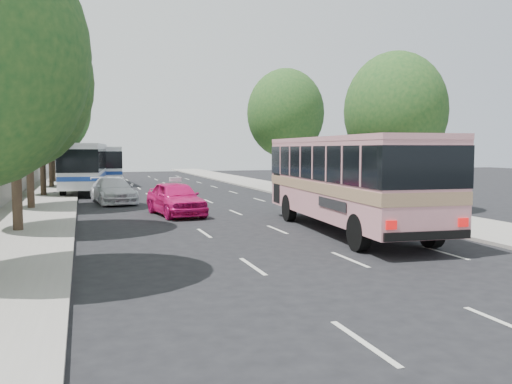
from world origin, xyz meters
name	(u,v)px	position (x,y,z in m)	size (l,w,h in m)	color
ground	(291,249)	(0.00, 0.00, 0.00)	(120.00, 120.00, 0.00)	black
sidewalk_left	(43,199)	(-8.50, 20.00, 0.07)	(4.00, 90.00, 0.15)	#9E998E
sidewalk_right	(299,192)	(8.50, 20.00, 0.06)	(4.00, 90.00, 0.12)	#9E998E
low_wall	(11,186)	(-10.30, 20.00, 0.90)	(0.30, 90.00, 1.50)	#9E998E
tree_left_b	(15,75)	(-8.42, 5.94, 5.82)	(5.70, 5.70, 8.88)	#38281E
tree_left_c	(29,89)	(-8.62, 13.94, 6.12)	(6.00, 6.00, 9.35)	#38281E
tree_left_d	(42,110)	(-8.52, 21.94, 5.63)	(5.52, 5.52, 8.60)	#38281E
tree_left_e	(50,107)	(-8.42, 29.94, 6.43)	(6.30, 6.30, 9.82)	#38281E
tree_left_f	(53,118)	(-8.62, 37.94, 6.00)	(5.88, 5.88, 9.16)	#38281E
tree_right_near	(398,107)	(8.78, 7.94, 5.20)	(5.10, 5.10, 7.95)	#38281E
tree_right_far	(287,110)	(9.08, 23.94, 6.12)	(6.00, 6.00, 9.35)	#38281E
pink_bus	(347,173)	(3.36, 2.75, 2.23)	(3.64, 11.41, 3.59)	#D0868F
pink_taxi	(176,198)	(-2.00, 9.78, 0.81)	(1.91, 4.75, 1.62)	#D41269
white_pickup	(113,190)	(-4.50, 16.60, 0.74)	(2.07, 5.10, 1.48)	silver
tour_coach_front	(85,163)	(-5.94, 25.40, 2.11)	(3.57, 11.90, 3.51)	silver
tour_coach_rear	(102,162)	(-4.50, 34.59, 1.99)	(2.86, 11.16, 3.31)	white
taxi_roof_sign	(175,179)	(-2.00, 9.78, 1.71)	(0.55, 0.18, 0.18)	silver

